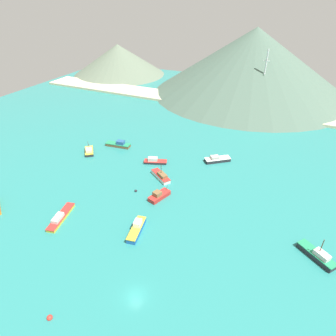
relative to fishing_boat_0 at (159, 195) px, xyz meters
The scene contains 16 objects.
ground 9.74m from the fishing_boat_0, ahead, with size 260.00×280.00×0.50m.
fishing_boat_0 is the anchor object (origin of this frame).
fishing_boat_1 14.51m from the fishing_boat_0, 86.02° to the right, with size 3.89×8.98×2.66m.
fishing_boat_3 35.93m from the fishing_boat_0, 141.69° to the left, with size 9.80×3.97×2.47m.
fishing_boat_4 10.17m from the fishing_boat_0, 112.65° to the left, with size 8.33×6.83×5.06m.
fishing_boat_5 28.65m from the fishing_boat_0, 71.31° to the left, with size 8.81×7.78×2.19m.
fishing_boat_6 37.50m from the fishing_boat_0, 159.25° to the left, with size 6.51×7.11×4.75m.
fishing_boat_7 27.06m from the fishing_boat_0, 135.82° to the right, with size 4.81×11.35×1.84m.
fishing_boat_9 42.01m from the fishing_boat_0, ahead, with size 8.62×7.28×5.89m.
fishing_boat_10 19.79m from the fishing_boat_0, 120.59° to the left, with size 8.19×5.10×2.07m.
buoy_1 40.63m from the fishing_boat_0, 93.27° to the right, with size 1.09×1.09×1.09m.
buoy_2 7.72m from the fishing_boat_0, behind, with size 0.87×0.87×0.87m.
beach_strip 83.67m from the fishing_boat_0, 83.36° to the left, with size 247.00×16.45×1.20m, color beige.
hill_west 144.29m from the fishing_boat_0, 127.33° to the left, with size 62.18×62.18×19.68m.
hill_central 110.67m from the fishing_boat_0, 88.30° to the left, with size 107.83×107.83×34.60m.
radio_tower 86.73m from the fishing_boat_0, 81.09° to the left, with size 2.83×2.26×28.30m.
Camera 1 is at (20.49, -29.07, 51.56)m, focal length 31.00 mm.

